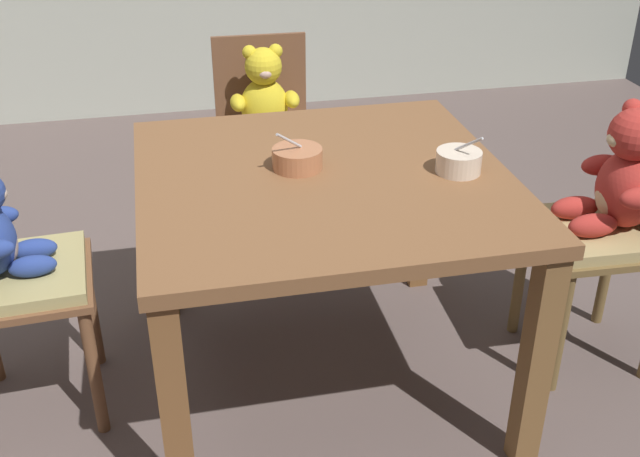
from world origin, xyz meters
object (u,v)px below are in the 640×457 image
porridge_bowl_cream_near_right (459,161)px  porridge_bowl_terracotta_center (297,158)px  dining_table (324,207)px  teddy_chair_far_center (266,121)px  teddy_chair_near_left (1,259)px  teddy_chair_near_right (618,201)px

porridge_bowl_cream_near_right → porridge_bowl_terracotta_center: bearing=164.5°
dining_table → teddy_chair_far_center: bearing=92.1°
teddy_chair_near_left → porridge_bowl_cream_near_right: size_ratio=7.00×
porridge_bowl_terracotta_center → dining_table: bearing=-42.2°
teddy_chair_near_right → porridge_bowl_cream_near_right: size_ratio=6.97×
teddy_chair_near_left → teddy_chair_far_center: size_ratio=1.07×
porridge_bowl_terracotta_center → porridge_bowl_cream_near_right: 0.45m
porridge_bowl_terracotta_center → teddy_chair_near_right: bearing=-7.3°
dining_table → teddy_chair_near_right: (0.89, -0.06, -0.05)m
dining_table → teddy_chair_near_left: size_ratio=1.16×
dining_table → porridge_bowl_terracotta_center: bearing=137.8°
teddy_chair_near_right → dining_table: bearing=-2.0°
teddy_chair_near_left → porridge_bowl_cream_near_right: 1.28m
dining_table → porridge_bowl_cream_near_right: porridge_bowl_cream_near_right is taller
dining_table → teddy_chair_near_left: 0.90m
teddy_chair_near_right → porridge_bowl_cream_near_right: teddy_chair_near_right is taller
teddy_chair_near_left → teddy_chair_near_right: teddy_chair_near_left is taller
porridge_bowl_cream_near_right → teddy_chair_near_right: bearing=-0.2°
teddy_chair_near_right → teddy_chair_far_center: teddy_chair_near_right is taller
dining_table → porridge_bowl_cream_near_right: 0.40m
teddy_chair_near_left → porridge_bowl_terracotta_center: 0.86m
porridge_bowl_cream_near_right → teddy_chair_near_left: bearing=175.0°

